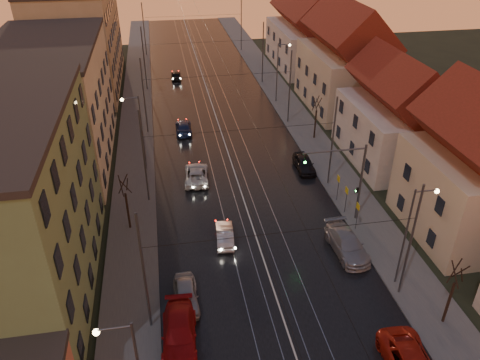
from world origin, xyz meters
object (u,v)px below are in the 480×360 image
street_lamp_3 (280,67)px  driving_car_1 (225,235)px  parked_right_1 (347,244)px  parked_right_2 (304,163)px  driving_car_2 (197,174)px  traffic_light_mast (350,174)px  parked_left_2 (179,333)px  driving_car_3 (183,127)px  driving_car_4 (176,75)px  street_lamp_1 (411,228)px  street_lamp_2 (138,126)px  parked_left_3 (186,295)px

street_lamp_3 → driving_car_1: 31.60m
parked_right_1 → parked_right_2: bearing=85.0°
street_lamp_3 → driving_car_2: (-13.02, -19.03, -4.21)m
traffic_light_mast → parked_left_2: size_ratio=1.37×
street_lamp_3 → driving_car_3: (-13.49, -7.66, -4.23)m
street_lamp_3 → parked_right_2: size_ratio=1.88×
driving_car_3 → parked_right_1: parked_right_1 is taller
street_lamp_3 → driving_car_3: 16.08m
traffic_light_mast → driving_car_4: (-12.14, 39.93, -3.99)m
driving_car_4 → parked_right_1: (10.76, -43.98, 0.16)m
driving_car_1 → parked_right_2: size_ratio=0.90×
driving_car_1 → driving_car_4: bearing=-82.8°
driving_car_1 → parked_right_1: 9.69m
street_lamp_1 → traffic_light_mast: size_ratio=1.11×
driving_car_2 → driving_car_4: size_ratio=1.36×
street_lamp_1 → driving_car_2: size_ratio=1.64×
street_lamp_2 → driving_car_4: (4.96, 27.93, -4.28)m
driving_car_3 → parked_left_2: (-2.45, -30.87, 0.11)m
parked_left_3 → traffic_light_mast: bearing=27.0°
street_lamp_1 → traffic_light_mast: (-1.11, 8.00, -0.29)m
traffic_light_mast → driving_car_2: traffic_light_mast is taller
parked_right_2 → traffic_light_mast: bearing=-82.8°
driving_car_3 → parked_left_2: size_ratio=0.85×
driving_car_2 → parked_left_3: bearing=87.4°
driving_car_3 → driving_car_4: (0.25, 19.59, -0.04)m
street_lamp_3 → parked_left_2: 41.90m
street_lamp_2 → driving_car_2: bearing=-30.3°
driving_car_4 → parked_left_2: parked_left_2 is taller
traffic_light_mast → driving_car_4: size_ratio=2.01×
traffic_light_mast → parked_left_3: bearing=-152.8°
street_lamp_2 → driving_car_4: street_lamp_2 is taller
street_lamp_1 → driving_car_3: size_ratio=1.78×
driving_car_1 → street_lamp_1: bearing=154.3°
parked_right_1 → parked_left_3: bearing=-168.7°
street_lamp_2 → parked_left_3: 19.95m
driving_car_3 → parked_left_2: 30.96m
driving_car_3 → traffic_light_mast: bearing=122.9°
street_lamp_3 → traffic_light_mast: (-1.11, -28.00, -0.29)m
driving_car_1 → parked_right_2: 14.08m
parked_right_2 → driving_car_3: bearing=137.4°
parked_right_1 → parked_right_2: size_ratio=1.26×
street_lamp_1 → street_lamp_2: size_ratio=1.00×
driving_car_3 → parked_right_2: (11.49, -11.18, 0.07)m
parked_left_3 → driving_car_2: bearing=81.8°
driving_car_3 → parked_right_1: size_ratio=0.84×
traffic_light_mast → driving_car_4: traffic_light_mast is taller
parked_left_3 → parked_right_2: (13.31, 16.45, 0.03)m
driving_car_2 → parked_right_1: bearing=134.3°
street_lamp_2 → parked_left_3: bearing=-81.4°
street_lamp_2 → parked_left_2: (2.26, -22.53, -4.12)m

